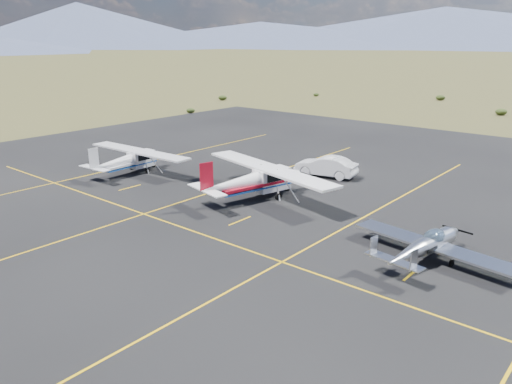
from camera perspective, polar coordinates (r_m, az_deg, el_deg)
ground at (r=28.94m, az=13.41°, el=-5.00°), size 1600.00×1600.00×0.00m
apron at (r=32.39m, az=2.34°, el=-2.10°), size 72.00×72.00×0.02m
aircraft_low_wing at (r=26.20m, az=18.94°, el=-5.78°), size 6.27×8.68×1.88m
aircraft_cessna at (r=34.19m, az=-0.13°, el=1.44°), size 8.07×12.49×3.16m
aircraft_plain at (r=41.98m, az=-14.30°, el=3.61°), size 6.40×10.70×2.71m
sedan at (r=40.46m, az=7.99°, el=2.93°), size 2.62×5.19×1.63m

